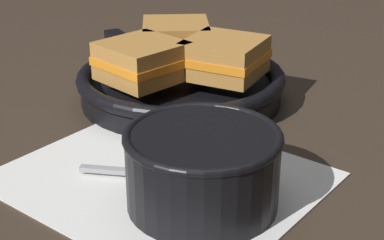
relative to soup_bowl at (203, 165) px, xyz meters
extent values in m
plane|color=#382B21|center=(-0.04, 0.06, -0.04)|extent=(4.00, 4.00, 0.00)
cube|color=white|center=(-0.06, 0.02, -0.04)|extent=(0.30, 0.26, 0.00)
cylinder|color=black|center=(0.00, 0.00, -0.01)|extent=(0.14, 0.14, 0.07)
cylinder|color=gold|center=(0.00, 0.00, 0.02)|extent=(0.12, 0.12, 0.01)
torus|color=black|center=(0.00, 0.00, 0.03)|extent=(0.14, 0.14, 0.01)
cube|color=#9E9EA3|center=(-0.08, 0.00, -0.03)|extent=(0.11, 0.06, 0.01)
ellipsoid|color=#9E9EA3|center=(0.00, 0.04, -0.03)|extent=(0.06, 0.05, 0.01)
cylinder|color=black|center=(-0.16, 0.20, -0.03)|extent=(0.26, 0.26, 0.02)
torus|color=black|center=(-0.16, 0.20, -0.01)|extent=(0.27, 0.27, 0.02)
cube|color=black|center=(-0.32, 0.28, -0.01)|extent=(0.11, 0.07, 0.01)
cube|color=#B27A38|center=(-0.10, 0.21, 0.01)|extent=(0.10, 0.10, 0.02)
cube|color=orange|center=(-0.10, 0.21, 0.02)|extent=(0.10, 0.10, 0.01)
cube|color=#B27A38|center=(-0.10, 0.21, 0.04)|extent=(0.10, 0.10, 0.02)
cube|color=#B27A38|center=(-0.20, 0.24, 0.01)|extent=(0.12, 0.12, 0.02)
cube|color=orange|center=(-0.20, 0.24, 0.02)|extent=(0.13, 0.13, 0.01)
cube|color=#B27A38|center=(-0.20, 0.24, 0.04)|extent=(0.12, 0.12, 0.02)
cube|color=#B27A38|center=(-0.18, 0.14, 0.01)|extent=(0.10, 0.10, 0.02)
cube|color=orange|center=(-0.18, 0.14, 0.02)|extent=(0.11, 0.11, 0.01)
cube|color=#B27A38|center=(-0.18, 0.14, 0.04)|extent=(0.10, 0.10, 0.02)
camera|label=1|loc=(0.25, -0.38, 0.25)|focal=55.00mm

